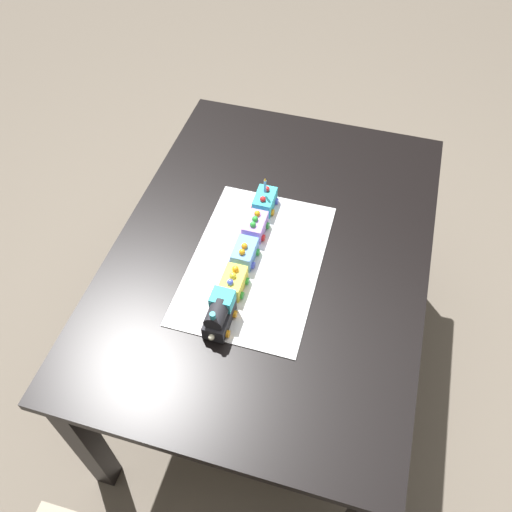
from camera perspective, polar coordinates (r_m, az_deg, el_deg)
name	(u,v)px	position (r m, az deg, el deg)	size (l,w,h in m)	color
ground_plane	(268,356)	(2.33, 1.29, -10.76)	(8.00, 8.00, 0.00)	#6B6054
dining_table	(271,268)	(1.79, 1.65, -1.25)	(1.40, 1.00, 0.74)	black
cake_board	(256,262)	(1.67, 0.00, -0.69)	(0.60, 0.40, 0.00)	silver
cake_locomotive	(219,314)	(1.50, -4.00, -6.26)	(0.14, 0.08, 0.12)	#232328
cake_car_hopper_lemon	(233,282)	(1.58, -2.48, -2.82)	(0.10, 0.08, 0.07)	#F4E04C
cake_car_flatbed_sky_blue	(245,253)	(1.65, -1.24, 0.34)	(0.10, 0.08, 0.07)	#669EEA
cake_car_gondola_lavender	(255,226)	(1.73, -0.10, 3.29)	(0.10, 0.08, 0.07)	#AD84E0
cake_car_caboose_turquoise	(265,201)	(1.80, 0.95, 5.95)	(0.10, 0.08, 0.07)	#38B7C6
birthday_candle	(265,185)	(1.75, 0.98, 7.65)	(0.01, 0.01, 0.06)	#4CA5E5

